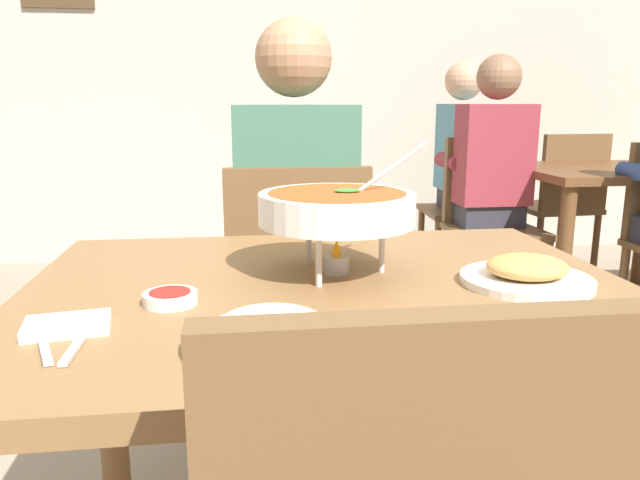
# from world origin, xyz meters

# --- Properties ---
(cafe_rear_partition) EXTENTS (10.00, 0.10, 3.00)m
(cafe_rear_partition) POSITION_xyz_m (0.00, 3.25, 1.50)
(cafe_rear_partition) COLOR #BCB2A3
(cafe_rear_partition) RESTS_ON ground_plane
(dining_table_main) EXTENTS (1.12, 0.88, 0.75)m
(dining_table_main) POSITION_xyz_m (0.00, 0.00, 0.63)
(dining_table_main) COLOR brown
(dining_table_main) RESTS_ON ground_plane
(chair_diner_main) EXTENTS (0.44, 0.44, 0.90)m
(chair_diner_main) POSITION_xyz_m (-0.00, 0.73, 0.51)
(chair_diner_main) COLOR brown
(chair_diner_main) RESTS_ON ground_plane
(diner_main) EXTENTS (0.40, 0.45, 1.31)m
(diner_main) POSITION_xyz_m (0.00, 0.76, 0.75)
(diner_main) COLOR #2D2D38
(diner_main) RESTS_ON ground_plane
(curry_bowl) EXTENTS (0.33, 0.30, 0.26)m
(curry_bowl) POSITION_xyz_m (0.02, 0.07, 0.88)
(curry_bowl) COLOR silver
(curry_bowl) RESTS_ON dining_table_main
(rice_plate) EXTENTS (0.24, 0.24, 0.06)m
(rice_plate) POSITION_xyz_m (-0.12, -0.28, 0.77)
(rice_plate) COLOR white
(rice_plate) RESTS_ON dining_table_main
(appetizer_plate) EXTENTS (0.24, 0.24, 0.06)m
(appetizer_plate) POSITION_xyz_m (0.36, -0.05, 0.77)
(appetizer_plate) COLOR white
(appetizer_plate) RESTS_ON dining_table_main
(sauce_dish) EXTENTS (0.09, 0.09, 0.02)m
(sauce_dish) POSITION_xyz_m (-0.28, -0.08, 0.76)
(sauce_dish) COLOR white
(sauce_dish) RESTS_ON dining_table_main
(napkin_folded) EXTENTS (0.13, 0.10, 0.02)m
(napkin_folded) POSITION_xyz_m (-0.42, -0.18, 0.76)
(napkin_folded) COLOR white
(napkin_folded) RESTS_ON dining_table_main
(fork_utensil) EXTENTS (0.07, 0.16, 0.01)m
(fork_utensil) POSITION_xyz_m (-0.44, -0.23, 0.75)
(fork_utensil) COLOR silver
(fork_utensil) RESTS_ON dining_table_main
(spoon_utensil) EXTENTS (0.01, 0.17, 0.01)m
(spoon_utensil) POSITION_xyz_m (-0.39, -0.23, 0.75)
(spoon_utensil) COLOR silver
(spoon_utensil) RESTS_ON dining_table_main
(dining_table_far) EXTENTS (1.00, 0.80, 0.75)m
(dining_table_far) POSITION_xyz_m (1.78, 1.86, 0.61)
(dining_table_far) COLOR brown
(dining_table_far) RESTS_ON ground_plane
(chair_bg_left) EXTENTS (0.46, 0.46, 0.90)m
(chair_bg_left) POSITION_xyz_m (1.12, 1.91, 0.51)
(chair_bg_left) COLOR brown
(chair_bg_left) RESTS_ON ground_plane
(chair_bg_middle) EXTENTS (0.46, 0.46, 0.90)m
(chair_bg_middle) POSITION_xyz_m (1.25, 2.40, 0.51)
(chair_bg_middle) COLOR brown
(chair_bg_middle) RESTS_ON ground_plane
(chair_bg_corner) EXTENTS (0.46, 0.46, 0.90)m
(chair_bg_corner) POSITION_xyz_m (1.78, 2.36, 0.51)
(chair_bg_corner) COLOR brown
(chair_bg_corner) RESTS_ON ground_plane
(patron_bg_left) EXTENTS (0.40, 0.45, 1.31)m
(patron_bg_left) POSITION_xyz_m (1.11, 1.91, 0.75)
(patron_bg_left) COLOR #2D2D38
(patron_bg_left) RESTS_ON ground_plane
(patron_bg_middle) EXTENTS (0.45, 0.40, 1.31)m
(patron_bg_middle) POSITION_xyz_m (1.16, 2.37, 0.75)
(patron_bg_middle) COLOR #2D2D38
(patron_bg_middle) RESTS_ON ground_plane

